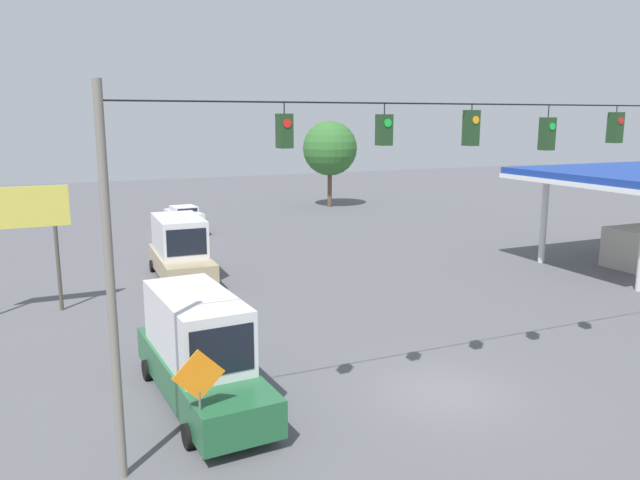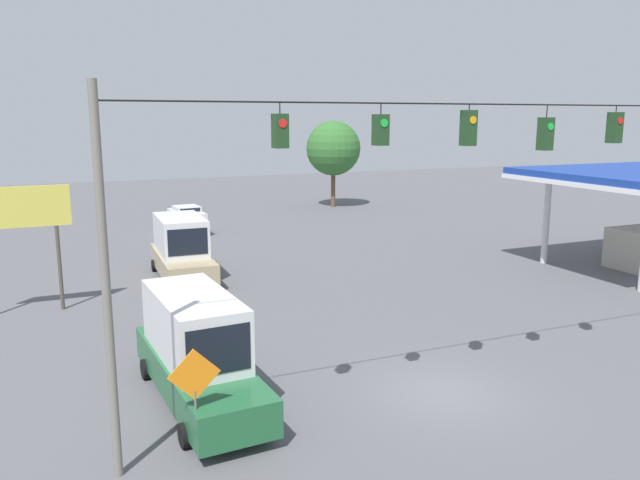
{
  "view_description": "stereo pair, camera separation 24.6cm",
  "coord_description": "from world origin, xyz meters",
  "px_view_note": "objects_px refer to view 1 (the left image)",
  "views": [
    {
      "loc": [
        10.58,
        14.47,
        8.16
      ],
      "look_at": [
        0.39,
        -8.38,
        3.21
      ],
      "focal_mm": 35.0,
      "sensor_mm": 36.0,
      "label": 1
    },
    {
      "loc": [
        10.35,
        14.57,
        8.16
      ],
      "look_at": [
        0.39,
        -8.38,
        3.21
      ],
      "focal_mm": 35.0,
      "sensor_mm": 36.0,
      "label": 2
    }
  ],
  "objects_px": {
    "sedan_white_withflow_deep": "(184,219)",
    "roadside_billboard": "(16,220)",
    "box_truck_green_parked_shoulder": "(199,350)",
    "traffic_cone_nearest": "(202,400)",
    "overhead_signal_span": "(471,200)",
    "work_zone_sign": "(199,384)",
    "traffic_cone_second": "(178,364)",
    "box_truck_tan_withflow_far": "(180,249)",
    "traffic_cone_fourth": "(155,316)",
    "tree_horizon_left": "(330,148)",
    "traffic_cone_third": "(165,338)"
  },
  "relations": [
    {
      "from": "box_truck_tan_withflow_far",
      "to": "tree_horizon_left",
      "type": "bearing_deg",
      "value": -131.16
    },
    {
      "from": "traffic_cone_third",
      "to": "traffic_cone_fourth",
      "type": "xyz_separation_m",
      "value": [
        -0.1,
        -2.77,
        0.0
      ]
    },
    {
      "from": "box_truck_tan_withflow_far",
      "to": "sedan_white_withflow_deep",
      "type": "relative_size",
      "value": 1.62
    },
    {
      "from": "roadside_billboard",
      "to": "traffic_cone_third",
      "type": "bearing_deg",
      "value": 127.78
    },
    {
      "from": "box_truck_green_parked_shoulder",
      "to": "traffic_cone_second",
      "type": "relative_size",
      "value": 13.1
    },
    {
      "from": "traffic_cone_fourth",
      "to": "roadside_billboard",
      "type": "distance_m",
      "value": 6.96
    },
    {
      "from": "work_zone_sign",
      "to": "traffic_cone_fourth",
      "type": "bearing_deg",
      "value": -93.71
    },
    {
      "from": "overhead_signal_span",
      "to": "traffic_cone_second",
      "type": "xyz_separation_m",
      "value": [
        7.12,
        -5.48,
        -5.64
      ]
    },
    {
      "from": "traffic_cone_second",
      "to": "tree_horizon_left",
      "type": "height_order",
      "value": "tree_horizon_left"
    },
    {
      "from": "box_truck_tan_withflow_far",
      "to": "traffic_cone_second",
      "type": "bearing_deg",
      "value": 77.87
    },
    {
      "from": "box_truck_tan_withflow_far",
      "to": "traffic_cone_second",
      "type": "distance_m",
      "value": 12.4
    },
    {
      "from": "overhead_signal_span",
      "to": "box_truck_tan_withflow_far",
      "type": "bearing_deg",
      "value": -75.54
    },
    {
      "from": "roadside_billboard",
      "to": "work_zone_sign",
      "type": "xyz_separation_m",
      "value": [
        -4.11,
        14.32,
        -2.05
      ]
    },
    {
      "from": "overhead_signal_span",
      "to": "roadside_billboard",
      "type": "xyz_separation_m",
      "value": [
        11.79,
        -14.24,
        -1.88
      ]
    },
    {
      "from": "traffic_cone_second",
      "to": "traffic_cone_nearest",
      "type": "bearing_deg",
      "value": 91.38
    },
    {
      "from": "traffic_cone_fourth",
      "to": "sedan_white_withflow_deep",
      "type": "bearing_deg",
      "value": -105.41
    },
    {
      "from": "overhead_signal_span",
      "to": "box_truck_green_parked_shoulder",
      "type": "xyz_separation_m",
      "value": [
        6.92,
        -3.23,
        -4.38
      ]
    },
    {
      "from": "box_truck_green_parked_shoulder",
      "to": "traffic_cone_nearest",
      "type": "xyz_separation_m",
      "value": [
        0.13,
        0.65,
        -1.26
      ]
    },
    {
      "from": "box_truck_tan_withflow_far",
      "to": "tree_horizon_left",
      "type": "relative_size",
      "value": 0.85
    },
    {
      "from": "box_truck_green_parked_shoulder",
      "to": "traffic_cone_third",
      "type": "distance_m",
      "value": 5.07
    },
    {
      "from": "traffic_cone_third",
      "to": "tree_horizon_left",
      "type": "distance_m",
      "value": 36.68
    },
    {
      "from": "traffic_cone_nearest",
      "to": "box_truck_tan_withflow_far",
      "type": "bearing_deg",
      "value": -99.57
    },
    {
      "from": "overhead_signal_span",
      "to": "work_zone_sign",
      "type": "bearing_deg",
      "value": 0.62
    },
    {
      "from": "traffic_cone_second",
      "to": "traffic_cone_fourth",
      "type": "distance_m",
      "value": 5.43
    },
    {
      "from": "overhead_signal_span",
      "to": "work_zone_sign",
      "type": "distance_m",
      "value": 8.63
    },
    {
      "from": "work_zone_sign",
      "to": "box_truck_green_parked_shoulder",
      "type": "bearing_deg",
      "value": -102.96
    },
    {
      "from": "traffic_cone_second",
      "to": "roadside_billboard",
      "type": "distance_m",
      "value": 10.62
    },
    {
      "from": "roadside_billboard",
      "to": "sedan_white_withflow_deep",
      "type": "bearing_deg",
      "value": -122.55
    },
    {
      "from": "sedan_white_withflow_deep",
      "to": "roadside_billboard",
      "type": "bearing_deg",
      "value": 57.45
    },
    {
      "from": "sedan_white_withflow_deep",
      "to": "roadside_billboard",
      "type": "height_order",
      "value": "roadside_billboard"
    },
    {
      "from": "box_truck_tan_withflow_far",
      "to": "traffic_cone_fourth",
      "type": "bearing_deg",
      "value": 69.77
    },
    {
      "from": "sedan_white_withflow_deep",
      "to": "roadside_billboard",
      "type": "distance_m",
      "value": 19.03
    },
    {
      "from": "overhead_signal_span",
      "to": "traffic_cone_fourth",
      "type": "distance_m",
      "value": 14.12
    },
    {
      "from": "sedan_white_withflow_deep",
      "to": "roadside_billboard",
      "type": "relative_size",
      "value": 0.76
    },
    {
      "from": "box_truck_green_parked_shoulder",
      "to": "traffic_cone_second",
      "type": "height_order",
      "value": "box_truck_green_parked_shoulder"
    },
    {
      "from": "box_truck_tan_withflow_far",
      "to": "traffic_cone_third",
      "type": "distance_m",
      "value": 9.82
    },
    {
      "from": "traffic_cone_fourth",
      "to": "tree_horizon_left",
      "type": "bearing_deg",
      "value": -126.91
    },
    {
      "from": "traffic_cone_second",
      "to": "tree_horizon_left",
      "type": "relative_size",
      "value": 0.07
    },
    {
      "from": "box_truck_green_parked_shoulder",
      "to": "tree_horizon_left",
      "type": "relative_size",
      "value": 0.94
    },
    {
      "from": "roadside_billboard",
      "to": "work_zone_sign",
      "type": "distance_m",
      "value": 15.04
    },
    {
      "from": "traffic_cone_nearest",
      "to": "traffic_cone_third",
      "type": "distance_m",
      "value": 5.57
    },
    {
      "from": "overhead_signal_span",
      "to": "sedan_white_withflow_deep",
      "type": "height_order",
      "value": "overhead_signal_span"
    },
    {
      "from": "box_truck_green_parked_shoulder",
      "to": "traffic_cone_nearest",
      "type": "relative_size",
      "value": 13.1
    },
    {
      "from": "sedan_white_withflow_deep",
      "to": "traffic_cone_second",
      "type": "xyz_separation_m",
      "value": [
        5.43,
        24.6,
        -0.74
      ]
    },
    {
      "from": "work_zone_sign",
      "to": "traffic_cone_third",
      "type": "bearing_deg",
      "value": -94.25
    },
    {
      "from": "roadside_billboard",
      "to": "traffic_cone_fourth",
      "type": "bearing_deg",
      "value": 145.4
    },
    {
      "from": "traffic_cone_fourth",
      "to": "work_zone_sign",
      "type": "xyz_separation_m",
      "value": [
        0.71,
        11.0,
        1.71
      ]
    },
    {
      "from": "traffic_cone_third",
      "to": "work_zone_sign",
      "type": "relative_size",
      "value": 0.2
    },
    {
      "from": "traffic_cone_second",
      "to": "traffic_cone_fourth",
      "type": "height_order",
      "value": "same"
    },
    {
      "from": "traffic_cone_fourth",
      "to": "work_zone_sign",
      "type": "distance_m",
      "value": 11.15
    }
  ]
}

